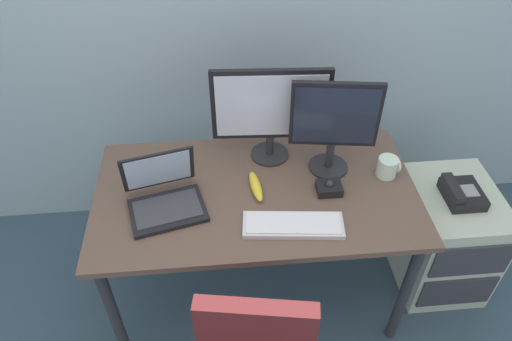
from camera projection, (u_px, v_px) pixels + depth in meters
ground_plane at (256, 289)px, 2.59m from camera, size 8.00×8.00×0.00m
desk at (256, 204)px, 2.14m from camera, size 1.42×0.77×0.76m
file_cabinet at (443, 236)px, 2.48m from camera, size 0.42×0.53×0.60m
desk_phone at (461, 193)px, 2.24m from camera, size 0.17×0.20×0.09m
monitor_main at (271, 109)px, 2.09m from camera, size 0.53×0.18×0.46m
monitor_side at (334, 122)px, 2.02m from camera, size 0.38×0.18×0.46m
keyboard at (293, 225)px, 1.92m from camera, size 0.42×0.18×0.03m
laptop at (164, 195)px, 1.99m from camera, size 0.37×0.34×0.23m
trackball_mouse at (329, 188)px, 2.07m from camera, size 0.11×0.09×0.07m
coffee_mug at (388, 167)px, 2.13m from camera, size 0.10×0.09×0.09m
banana at (257, 186)px, 2.08m from camera, size 0.07×0.19×0.04m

